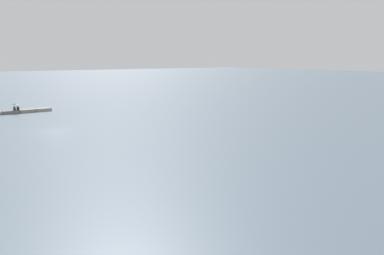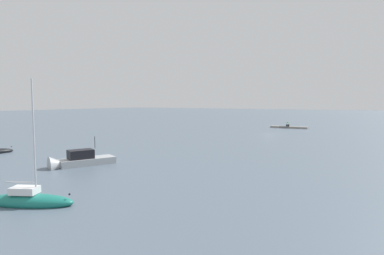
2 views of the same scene
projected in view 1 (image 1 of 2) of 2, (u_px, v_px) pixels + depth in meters
name	position (u px, v px, depth m)	size (l,w,h in m)	color
ground_plane	(54.00, 131.00, 50.44)	(500.00, 500.00, 0.00)	slate
seawall_pier	(19.00, 111.00, 67.33)	(11.06, 1.92, 0.56)	gray
person_seated_dark_left	(18.00, 109.00, 67.06)	(0.42, 0.62, 0.73)	#1E2333
person_seated_blue_right	(15.00, 109.00, 66.85)	(0.42, 0.62, 0.73)	#1E2333
umbrella_open_green	(16.00, 104.00, 66.78)	(1.33, 1.33, 1.29)	black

